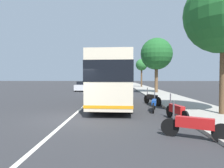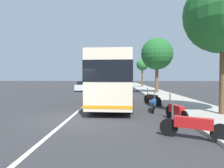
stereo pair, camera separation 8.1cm
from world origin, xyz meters
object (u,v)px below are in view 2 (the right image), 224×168
motorcycle_far_end (152,98)px  roadside_tree_near_camera (224,14)px  motorcycle_nearest_curb (176,111)px  car_oncoming (84,86)px  car_far_distant (119,82)px  motorcycle_by_tree (154,104)px  car_side_street (92,85)px  roadside_tree_far_block (142,65)px  roadside_tree_mid_block (157,54)px  coach_bus (115,78)px  motorcycle_angled (193,125)px

motorcycle_far_end → roadside_tree_near_camera: size_ratio=0.27×
motorcycle_nearest_curb → car_oncoming: size_ratio=0.47×
car_oncoming → car_far_distant: size_ratio=1.10×
car_oncoming → roadside_tree_near_camera: (-19.94, -10.91, 4.69)m
motorcycle_by_tree → car_oncoming: size_ratio=0.46×
motorcycle_nearest_curb → motorcycle_far_end: (5.52, 0.20, 0.01)m
car_side_street → roadside_tree_far_block: bearing=114.4°
motorcycle_nearest_curb → car_far_distant: (50.81, 2.52, 0.24)m
roadside_tree_mid_block → coach_bus: bearing=154.4°
roadside_tree_mid_block → roadside_tree_far_block: 15.80m
car_side_street → roadside_tree_mid_block: 16.12m
motorcycle_by_tree → car_side_street: car_side_street is taller
motorcycle_by_tree → roadside_tree_mid_block: size_ratio=0.29×
coach_bus → motorcycle_nearest_curb: coach_bus is taller
motorcycle_angled → motorcycle_by_tree: 5.58m
car_oncoming → roadside_tree_mid_block: bearing=68.1°
car_side_street → motorcycle_angled: bearing=16.5°
motorcycle_far_end → coach_bus: bearing=70.3°
coach_bus → car_oncoming: bearing=21.3°
car_oncoming → motorcycle_nearest_curb: bearing=24.0°
car_far_distant → roadside_tree_mid_block: size_ratio=0.58×
coach_bus → roadside_tree_mid_block: (10.98, -5.26, 3.11)m
motorcycle_nearest_curb → roadside_tree_mid_block: size_ratio=0.30×
car_side_street → car_far_distant: 23.27m
car_far_distant → coach_bus: bearing=176.3°
motorcycle_far_end → motorcycle_by_tree: bearing=148.0°
car_oncoming → motorcycle_by_tree: bearing=25.2°
car_side_street → car_far_distant: bearing=170.1°
motorcycle_angled → roadside_tree_far_block: 35.32m
motorcycle_far_end → car_oncoming: (15.52, 7.97, 0.22)m
coach_bus → car_side_street: (22.85, 4.70, -1.32)m
car_side_street → motorcycle_nearest_curb: bearing=18.3°
coach_bus → roadside_tree_far_block: roadside_tree_far_block is taller
roadside_tree_near_camera → roadside_tree_mid_block: size_ratio=1.04×
roadside_tree_near_camera → motorcycle_by_tree: bearing=64.7°
motorcycle_far_end → roadside_tree_near_camera: roadside_tree_near_camera is taller
motorcycle_far_end → roadside_tree_far_block: (26.54, -2.48, 4.20)m
car_far_distant → motorcycle_nearest_curb: bearing=179.8°
motorcycle_by_tree → roadside_tree_mid_block: bearing=1.8°
coach_bus → motorcycle_angled: (-8.20, -2.73, -1.53)m
roadside_tree_mid_block → roadside_tree_near_camera: bearing=-178.1°
coach_bus → motorcycle_nearest_curb: (-5.28, -3.02, -1.53)m
motorcycle_nearest_curb → car_far_distant: size_ratio=0.52×
motorcycle_angled → roadside_tree_mid_block: bearing=-70.1°
motorcycle_nearest_curb → car_far_distant: car_far_distant is taller
motorcycle_by_tree → car_side_street: size_ratio=0.44×
roadside_tree_far_block → car_far_distant: bearing=14.4°
coach_bus → roadside_tree_mid_block: roadside_tree_mid_block is taller
motorcycle_by_tree → motorcycle_far_end: bearing=6.0°
motorcycle_by_tree → roadside_tree_near_camera: bearing=-101.8°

